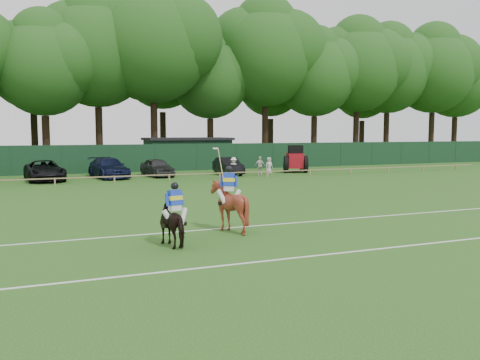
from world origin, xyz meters
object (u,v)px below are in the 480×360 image
sedan_navy (109,168)px  tractor (295,159)px  horse_dark (175,223)px  spectator_left (234,167)px  horse_chestnut (229,206)px  spectator_mid (260,166)px  spectator_right (269,166)px  suv_black (45,171)px  hatch_grey (157,167)px  utility_shed (188,153)px  estate_black (228,166)px

sedan_navy → tractor: (16.24, -0.73, 0.36)m
horse_dark → sedan_navy: size_ratio=0.31×
spectator_left → tractor: tractor is taller
horse_chestnut → tractor: tractor is taller
spectator_mid → spectator_right: spectator_mid is taller
suv_black → horse_dark: bearing=-87.8°
horse_dark → hatch_grey: hatch_grey is taller
spectator_mid → utility_shed: size_ratio=0.19×
suv_black → sedan_navy: bearing=2.8°
horse_dark → spectator_mid: 26.13m
sedan_navy → estate_black: size_ratio=1.24×
horse_chestnut → spectator_left: bearing=-87.3°
suv_black → spectator_mid: bearing=-12.4°
horse_dark → spectator_right: 27.36m
horse_chestnut → estate_black: bearing=-86.2°
sedan_navy → spectator_left: size_ratio=3.53×
horse_dark → spectator_left: 25.51m
hatch_grey → spectator_right: size_ratio=2.95×
sedan_navy → spectator_mid: 12.16m
sedan_navy → spectator_right: 13.20m
hatch_grey → spectator_mid: (8.03, -2.49, 0.05)m
horse_chestnut → tractor: size_ratio=0.55×
horse_dark → spectator_mid: (13.30, 22.49, 0.07)m
horse_dark → horse_chestnut: 2.90m
horse_chestnut → spectator_mid: bearing=-92.5°
horse_chestnut → tractor: (15.23, 22.91, 0.21)m
horse_dark → spectator_right: bearing=-134.9°
horse_chestnut → suv_black: size_ratio=0.34×
suv_black → utility_shed: bearing=26.9°
hatch_grey → spectator_mid: spectator_mid is taller
estate_black → tractor: (6.42, -0.01, 0.43)m
horse_chestnut → hatch_grey: bearing=-72.0°
spectator_mid → horse_chestnut: bearing=-110.1°
suv_black → sedan_navy: sedan_navy is taller
horse_chestnut → spectator_left: (8.71, 21.41, -0.17)m
hatch_grey → horse_dark: bearing=-109.1°
horse_chestnut → suv_black: horse_chestnut is taller
horse_dark → spectator_left: (11.15, 22.95, 0.05)m
sedan_navy → spectator_mid: bearing=-21.2°
horse_dark → suv_black: 24.71m
suv_black → spectator_left: spectator_left is taller
spectator_left → utility_shed: (-0.89, 10.16, 0.77)m
utility_shed → spectator_mid: bearing=-74.0°
horse_dark → sedan_navy: (1.44, 25.18, 0.07)m
estate_black → spectator_left: 1.52m
suv_black → tractor: (20.96, -0.04, 0.39)m
horse_dark → spectator_left: bearing=-128.8°
horse_dark → estate_black: 26.93m
tractor → horse_dark: bearing=-104.1°
sedan_navy → hatch_grey: sedan_navy is taller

